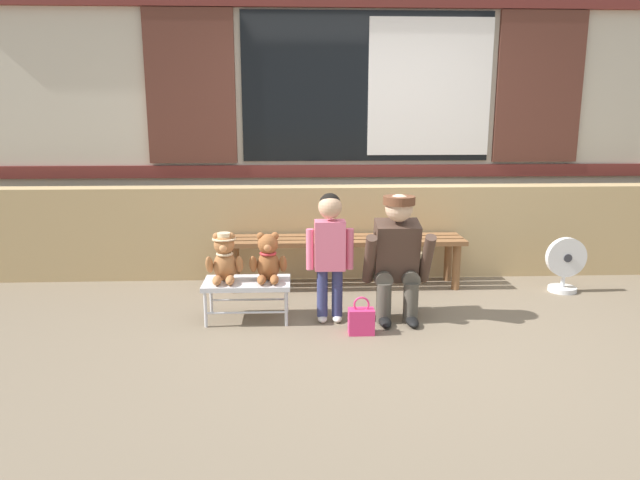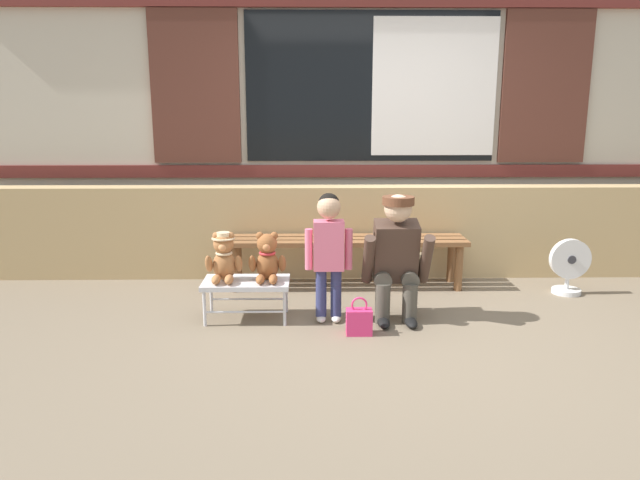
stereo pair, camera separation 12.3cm
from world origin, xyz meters
The scene contains 11 objects.
ground_plane centered at (0.00, 0.00, 0.00)m, with size 60.00×60.00×0.00m, color #756651.
brick_low_wall centered at (0.00, 1.43, 0.42)m, with size 8.14×0.25×0.85m, color tan.
shop_facade centered at (0.00, 1.94, 1.90)m, with size 8.30×0.26×3.80m.
wooden_bench_long centered at (-0.28, 1.06, 0.37)m, with size 2.10×0.40×0.44m.
small_display_bench centered at (-1.07, 0.23, 0.27)m, with size 0.64×0.36×0.30m.
teddy_bear_with_hat centered at (-1.23, 0.24, 0.47)m, with size 0.28×0.27×0.36m.
teddy_bear_plain centered at (-0.91, 0.24, 0.46)m, with size 0.28×0.26×0.36m.
child_standing centered at (-0.46, 0.17, 0.59)m, with size 0.35×0.18×0.96m.
adult_crouching centered at (0.05, 0.21, 0.48)m, with size 0.50×0.49×0.95m.
handbag_on_ground centered at (-0.25, -0.09, 0.10)m, with size 0.18×0.11×0.27m.
floor_fan centered at (1.61, 0.80, 0.24)m, with size 0.34×0.24×0.48m.
Camera 1 is at (-0.71, -3.99, 1.54)m, focal length 33.14 mm.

